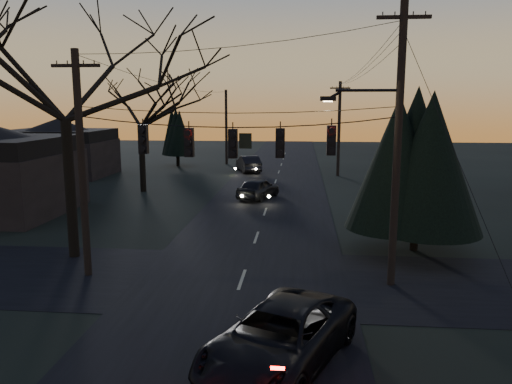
# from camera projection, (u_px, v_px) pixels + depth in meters

# --- Properties ---
(main_road) EXTENTS (8.00, 120.00, 0.02)m
(main_road) POSITION_uv_depth(u_px,v_px,m) (263.00, 219.00, 28.59)
(main_road) COLOR black
(main_road) RESTS_ON ground
(cross_road) EXTENTS (60.00, 7.00, 0.02)m
(cross_road) POSITION_uv_depth(u_px,v_px,m) (242.00, 280.00, 18.79)
(cross_road) COLOR black
(cross_road) RESTS_ON ground
(utility_pole_right) EXTENTS (5.00, 0.30, 10.00)m
(utility_pole_right) POSITION_uv_depth(u_px,v_px,m) (391.00, 285.00, 18.30)
(utility_pole_right) COLOR black
(utility_pole_right) RESTS_ON ground
(utility_pole_left) EXTENTS (1.80, 0.30, 8.50)m
(utility_pole_left) POSITION_uv_depth(u_px,v_px,m) (88.00, 275.00, 19.33)
(utility_pole_left) COLOR black
(utility_pole_left) RESTS_ON ground
(utility_pole_far_r) EXTENTS (1.80, 0.30, 8.50)m
(utility_pole_far_r) POSITION_uv_depth(u_px,v_px,m) (338.00, 176.00, 45.75)
(utility_pole_far_r) COLOR black
(utility_pole_far_r) RESTS_ON ground
(utility_pole_far_l) EXTENTS (0.30, 0.30, 8.00)m
(utility_pole_far_l) POSITION_uv_depth(u_px,v_px,m) (227.00, 164.00, 54.62)
(utility_pole_far_l) COLOR black
(utility_pole_far_l) RESTS_ON ground
(span_signal_assembly) EXTENTS (11.50, 0.44, 1.63)m
(span_signal_assembly) POSITION_uv_depth(u_px,v_px,m) (235.00, 141.00, 17.90)
(span_signal_assembly) COLOR black
(span_signal_assembly) RESTS_ON ground
(bare_tree_left) EXTENTS (9.96, 9.96, 11.71)m
(bare_tree_left) POSITION_uv_depth(u_px,v_px,m) (62.00, 63.00, 20.23)
(bare_tree_left) COLOR black
(bare_tree_left) RESTS_ON ground
(evergreen_right) EXTENTS (4.61, 4.61, 7.14)m
(evergreen_right) POSITION_uv_depth(u_px,v_px,m) (419.00, 159.00, 21.87)
(evergreen_right) COLOR black
(evergreen_right) RESTS_ON ground
(bare_tree_dist) EXTENTS (7.23, 7.23, 9.64)m
(bare_tree_dist) POSITION_uv_depth(u_px,v_px,m) (140.00, 101.00, 36.51)
(bare_tree_dist) COLOR black
(bare_tree_dist) RESTS_ON ground
(evergreen_dist) EXTENTS (3.15, 3.15, 6.35)m
(evergreen_dist) POSITION_uv_depth(u_px,v_px,m) (177.00, 130.00, 52.31)
(evergreen_dist) COLOR black
(evergreen_dist) RESTS_ON ground
(house_left_far) EXTENTS (9.00, 7.00, 5.20)m
(house_left_far) POSITION_uv_depth(u_px,v_px,m) (59.00, 147.00, 45.62)
(house_left_far) COLOR black
(house_left_far) RESTS_ON ground
(suv_near) EXTENTS (4.50, 6.03, 1.52)m
(suv_near) POSITION_uv_depth(u_px,v_px,m) (280.00, 337.00, 12.52)
(suv_near) COLOR black
(suv_near) RESTS_ON ground
(sedan_oncoming_a) EXTENTS (3.06, 4.58, 1.45)m
(sedan_oncoming_a) POSITION_uv_depth(u_px,v_px,m) (258.00, 188.00, 34.66)
(sedan_oncoming_a) COLOR black
(sedan_oncoming_a) RESTS_ON ground
(sedan_oncoming_b) EXTENTS (3.03, 5.03, 1.57)m
(sedan_oncoming_b) POSITION_uv_depth(u_px,v_px,m) (248.00, 164.00, 48.34)
(sedan_oncoming_b) COLOR black
(sedan_oncoming_b) RESTS_ON ground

